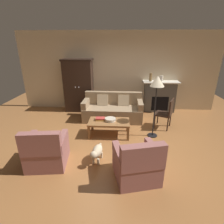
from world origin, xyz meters
TOP-DOWN VIEW (x-y plane):
  - ground_plane at (0.00, 0.00)m, footprint 9.60×9.60m
  - back_wall at (0.00, 2.55)m, footprint 7.20×0.10m
  - fireplace at (1.55, 2.30)m, footprint 1.26×0.48m
  - armoire at (-1.40, 2.22)m, footprint 1.06×0.57m
  - couch at (-0.12, 1.46)m, footprint 1.93×0.87m
  - coffee_table at (-0.16, 0.32)m, footprint 1.10×0.60m
  - fruit_bowl at (-0.13, 0.34)m, footprint 0.29×0.29m
  - book_stack at (-0.41, 0.38)m, footprint 0.25×0.18m
  - mantel_vase_bronze at (1.17, 2.28)m, footprint 0.10×0.10m
  - mantel_vase_cream at (1.55, 2.28)m, footprint 0.12×0.12m
  - armchair_near_left at (-1.35, -1.02)m, footprint 0.86×0.86m
  - armchair_near_right at (0.47, -1.33)m, footprint 0.92×0.93m
  - side_chair_wooden at (1.49, 0.86)m, footprint 0.58×0.58m
  - floor_lamp at (1.03, 0.34)m, footprint 0.36×0.36m
  - dog at (-0.33, -0.88)m, footprint 0.26×0.57m

SIDE VIEW (x-z plane):
  - ground_plane at x=0.00m, z-range 0.00..0.00m
  - dog at x=-0.33m, z-range 0.05..0.44m
  - armchair_near_left at x=-1.35m, z-range -0.12..0.76m
  - armchair_near_right at x=0.47m, z-range -0.12..0.76m
  - couch at x=-0.12m, z-range -0.11..0.75m
  - coffee_table at x=-0.16m, z-range 0.16..0.58m
  - book_stack at x=-0.41m, z-range 0.42..0.49m
  - fruit_bowl at x=-0.13m, z-range 0.42..0.50m
  - side_chair_wooden at x=1.49m, z-range 0.06..0.96m
  - fireplace at x=1.55m, z-range 0.01..1.13m
  - armoire at x=-1.40m, z-range 0.00..1.88m
  - mantel_vase_cream at x=1.55m, z-range 1.12..1.32m
  - mantel_vase_bronze at x=1.17m, z-range 1.12..1.41m
  - back_wall at x=0.00m, z-range 0.00..2.80m
  - floor_lamp at x=1.03m, z-range 0.60..2.25m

